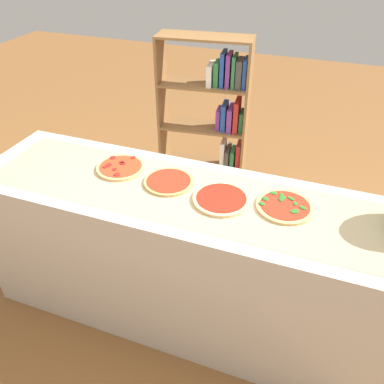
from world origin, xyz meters
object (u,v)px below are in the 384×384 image
pizza_plain_1 (169,182)px  bookshelf (215,128)px  pizza_spinach_3 (285,206)px  pizza_plain_2 (221,199)px  pizza_pepperoni_0 (121,167)px

pizza_plain_1 → bookshelf: 1.22m
pizza_plain_1 → pizza_spinach_3: pizza_spinach_3 is taller
pizza_spinach_3 → bookshelf: bookshelf is taller
pizza_plain_2 → pizza_spinach_3: (0.32, 0.05, -0.00)m
pizza_plain_1 → bookshelf: bearing=94.9°
pizza_plain_1 → pizza_pepperoni_0: bearing=173.3°
pizza_pepperoni_0 → pizza_plain_2: (0.64, -0.09, -0.00)m
pizza_pepperoni_0 → pizza_plain_2: bearing=-8.3°
bookshelf → pizza_pepperoni_0: bearing=-100.7°
pizza_plain_1 → bookshelf: size_ratio=0.19×
pizza_pepperoni_0 → pizza_plain_1: (0.32, -0.04, -0.00)m
pizza_pepperoni_0 → pizza_spinach_3: (0.96, -0.04, -0.00)m
pizza_pepperoni_0 → pizza_plain_1: bearing=-6.7°
pizza_plain_2 → bookshelf: size_ratio=0.21×
pizza_plain_2 → bookshelf: bearing=108.8°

